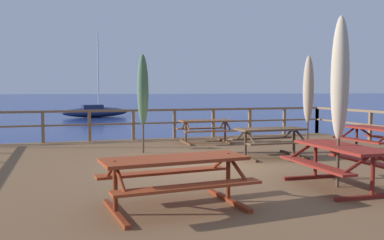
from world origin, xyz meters
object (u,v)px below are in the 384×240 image
(picnic_table_front_right, at_px, (175,171))
(patio_umbrella_short_back, at_px, (340,79))
(picnic_table_mid_centre, at_px, (270,136))
(patio_umbrella_tall_mid_right, at_px, (308,90))
(picnic_table_back_left, at_px, (374,135))
(patio_umbrella_short_mid, at_px, (143,90))
(picnic_table_mid_right, at_px, (341,157))
(picnic_table_back_right, at_px, (206,126))
(sailboat_distant, at_px, (95,112))

(picnic_table_front_right, distance_m, patio_umbrella_short_back, 3.49)
(picnic_table_mid_centre, height_order, picnic_table_front_right, same)
(patio_umbrella_tall_mid_right, bearing_deg, picnic_table_back_left, -58.82)
(patio_umbrella_tall_mid_right, distance_m, patio_umbrella_short_mid, 4.95)
(picnic_table_mid_right, relative_size, picnic_table_back_right, 1.12)
(picnic_table_mid_right, relative_size, patio_umbrella_short_mid, 0.73)
(picnic_table_mid_right, xyz_separation_m, picnic_table_back_right, (-0.19, 6.86, -0.01))
(picnic_table_back_right, distance_m, patio_umbrella_short_mid, 3.19)
(picnic_table_back_left, xyz_separation_m, patio_umbrella_tall_mid_right, (-1.01, 1.66, 1.23))
(picnic_table_front_right, height_order, sailboat_distant, sailboat_distant)
(picnic_table_mid_centre, relative_size, picnic_table_back_right, 1.00)
(picnic_table_front_right, distance_m, picnic_table_back_right, 7.85)
(sailboat_distant, bearing_deg, picnic_table_mid_centre, -85.19)
(patio_umbrella_short_back, height_order, patio_umbrella_short_mid, patio_umbrella_short_back)
(picnic_table_mid_right, xyz_separation_m, picnic_table_mid_centre, (0.44, 3.49, -0.01))
(picnic_table_back_right, xyz_separation_m, patio_umbrella_short_mid, (-2.45, -1.65, 1.21))
(picnic_table_back_left, distance_m, patio_umbrella_tall_mid_right, 2.30)
(picnic_table_mid_right, bearing_deg, picnic_table_back_right, 91.56)
(picnic_table_mid_right, distance_m, picnic_table_back_left, 4.39)
(picnic_table_mid_right, distance_m, patio_umbrella_short_mid, 5.96)
(picnic_table_back_left, bearing_deg, patio_umbrella_short_mid, 158.75)
(picnic_table_mid_right, height_order, patio_umbrella_short_back, patio_umbrella_short_back)
(sailboat_distant, bearing_deg, picnic_table_mid_right, -86.51)
(picnic_table_front_right, bearing_deg, picnic_table_back_right, 67.25)
(picnic_table_mid_right, xyz_separation_m, patio_umbrella_short_mid, (-2.64, 5.21, 1.20))
(patio_umbrella_short_back, bearing_deg, picnic_table_back_left, 40.81)
(picnic_table_back_left, height_order, patio_umbrella_short_mid, patio_umbrella_short_mid)
(picnic_table_front_right, relative_size, sailboat_distant, 0.30)
(picnic_table_mid_right, height_order, picnic_table_back_left, same)
(patio_umbrella_short_back, height_order, patio_umbrella_tall_mid_right, patio_umbrella_short_back)
(picnic_table_back_left, relative_size, sailboat_distant, 0.23)
(picnic_table_mid_right, relative_size, picnic_table_back_left, 1.15)
(picnic_table_mid_right, height_order, patio_umbrella_short_mid, patio_umbrella_short_mid)
(patio_umbrella_short_back, bearing_deg, picnic_table_front_right, -172.67)
(patio_umbrella_tall_mid_right, height_order, patio_umbrella_short_mid, patio_umbrella_tall_mid_right)
(picnic_table_mid_right, height_order, picnic_table_front_right, same)
(picnic_table_mid_centre, distance_m, patio_umbrella_tall_mid_right, 2.46)
(picnic_table_back_left, xyz_separation_m, sailboat_distant, (-5.22, 28.90, -0.67))
(patio_umbrella_tall_mid_right, bearing_deg, sailboat_distant, 98.80)
(picnic_table_mid_right, distance_m, picnic_table_back_right, 6.87)
(picnic_table_mid_centre, bearing_deg, picnic_table_back_right, 100.54)
(patio_umbrella_short_mid, height_order, sailboat_distant, sailboat_distant)
(picnic_table_front_right, bearing_deg, patio_umbrella_short_back, 7.33)
(picnic_table_mid_centre, xyz_separation_m, picnic_table_front_right, (-3.66, -3.87, 0.01))
(picnic_table_front_right, relative_size, picnic_table_back_left, 1.30)
(patio_umbrella_short_back, bearing_deg, picnic_table_mid_right, -35.96)
(picnic_table_back_right, distance_m, patio_umbrella_short_back, 6.97)
(patio_umbrella_short_back, bearing_deg, patio_umbrella_short_mid, 116.60)
(picnic_table_front_right, relative_size, patio_umbrella_short_mid, 0.82)
(patio_umbrella_tall_mid_right, bearing_deg, picnic_table_back_right, 137.07)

